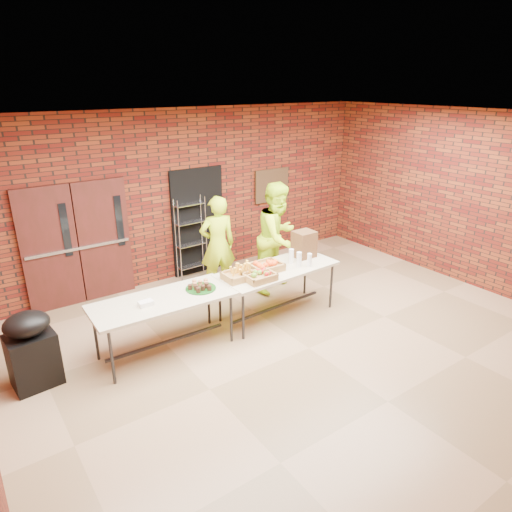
{
  "coord_description": "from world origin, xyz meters",
  "views": [
    {
      "loc": [
        -3.91,
        -4.22,
        3.63
      ],
      "look_at": [
        0.05,
        1.4,
        0.99
      ],
      "focal_mm": 32.0,
      "sensor_mm": 36.0,
      "label": 1
    }
  ],
  "objects_px": {
    "table_left": "(164,303)",
    "covered_grill": "(32,349)",
    "volunteer_man": "(278,237)",
    "coffee_dispenser": "(304,244)",
    "volunteer_woman": "(218,245)",
    "table_right": "(278,272)",
    "wire_rack": "(191,238)"
  },
  "relations": [
    {
      "from": "covered_grill",
      "to": "volunteer_man",
      "type": "height_order",
      "value": "volunteer_man"
    },
    {
      "from": "coffee_dispenser",
      "to": "volunteer_woman",
      "type": "bearing_deg",
      "value": 129.69
    },
    {
      "from": "wire_rack",
      "to": "volunteer_woman",
      "type": "relative_size",
      "value": 0.89
    },
    {
      "from": "volunteer_man",
      "to": "coffee_dispenser",
      "type": "bearing_deg",
      "value": -108.82
    },
    {
      "from": "coffee_dispenser",
      "to": "volunteer_man",
      "type": "height_order",
      "value": "volunteer_man"
    },
    {
      "from": "wire_rack",
      "to": "table_right",
      "type": "height_order",
      "value": "wire_rack"
    },
    {
      "from": "wire_rack",
      "to": "table_right",
      "type": "relative_size",
      "value": 0.78
    },
    {
      "from": "table_left",
      "to": "volunteer_man",
      "type": "distance_m",
      "value": 2.72
    },
    {
      "from": "wire_rack",
      "to": "covered_grill",
      "type": "height_order",
      "value": "wire_rack"
    },
    {
      "from": "coffee_dispenser",
      "to": "covered_grill",
      "type": "xyz_separation_m",
      "value": [
        -4.33,
        0.13,
        -0.54
      ]
    },
    {
      "from": "table_right",
      "to": "coffee_dispenser",
      "type": "height_order",
      "value": "coffee_dispenser"
    },
    {
      "from": "table_right",
      "to": "covered_grill",
      "type": "distance_m",
      "value": 3.67
    },
    {
      "from": "table_left",
      "to": "covered_grill",
      "type": "bearing_deg",
      "value": 173.48
    },
    {
      "from": "table_left",
      "to": "coffee_dispenser",
      "type": "distance_m",
      "value": 2.66
    },
    {
      "from": "table_right",
      "to": "volunteer_woman",
      "type": "height_order",
      "value": "volunteer_woman"
    },
    {
      "from": "table_right",
      "to": "volunteer_man",
      "type": "bearing_deg",
      "value": 49.67
    },
    {
      "from": "volunteer_woman",
      "to": "volunteer_man",
      "type": "height_order",
      "value": "volunteer_man"
    },
    {
      "from": "coffee_dispenser",
      "to": "wire_rack",
      "type": "bearing_deg",
      "value": 117.53
    },
    {
      "from": "covered_grill",
      "to": "volunteer_man",
      "type": "xyz_separation_m",
      "value": [
        4.29,
        0.53,
        0.49
      ]
    },
    {
      "from": "table_right",
      "to": "covered_grill",
      "type": "relative_size",
      "value": 2.01
    },
    {
      "from": "coffee_dispenser",
      "to": "volunteer_woman",
      "type": "height_order",
      "value": "volunteer_woman"
    },
    {
      "from": "volunteer_woman",
      "to": "table_left",
      "type": "bearing_deg",
      "value": 51.73
    },
    {
      "from": "coffee_dispenser",
      "to": "table_right",
      "type": "bearing_deg",
      "value": -167.2
    },
    {
      "from": "table_left",
      "to": "coffee_dispenser",
      "type": "height_order",
      "value": "coffee_dispenser"
    },
    {
      "from": "table_left",
      "to": "table_right",
      "type": "height_order",
      "value": "table_right"
    },
    {
      "from": "table_right",
      "to": "covered_grill",
      "type": "height_order",
      "value": "covered_grill"
    },
    {
      "from": "wire_rack",
      "to": "table_right",
      "type": "distance_m",
      "value": 2.25
    },
    {
      "from": "covered_grill",
      "to": "volunteer_woman",
      "type": "height_order",
      "value": "volunteer_woman"
    },
    {
      "from": "table_left",
      "to": "coffee_dispenser",
      "type": "xyz_separation_m",
      "value": [
        2.64,
        0.11,
        0.3
      ]
    },
    {
      "from": "covered_grill",
      "to": "volunteer_woman",
      "type": "relative_size",
      "value": 0.57
    },
    {
      "from": "wire_rack",
      "to": "table_left",
      "type": "bearing_deg",
      "value": -128.31
    },
    {
      "from": "table_left",
      "to": "volunteer_man",
      "type": "relative_size",
      "value": 1.01
    }
  ]
}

